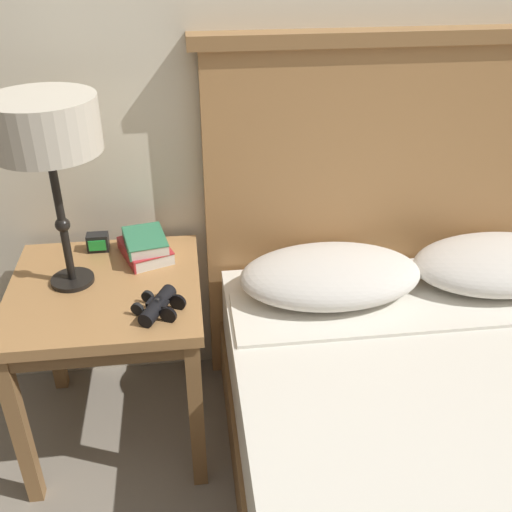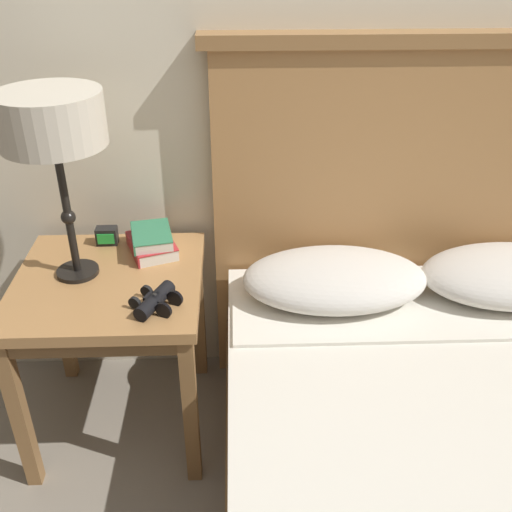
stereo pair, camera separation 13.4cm
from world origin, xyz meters
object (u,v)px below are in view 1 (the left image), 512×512
Objects in this scene: nightstand at (107,307)px; alarm_clock at (98,242)px; bed at (485,468)px; table_lamp at (45,130)px; book_on_nightstand at (145,251)px; binoculars_pair at (158,305)px; book_stacked_on_top at (144,241)px.

nightstand is 0.25m from alarm_clock.
bed is 3.38× the size of table_lamp.
bed is 8.46× the size of book_on_nightstand.
alarm_clock reaches higher than binoculars_pair.
table_lamp reaches higher than alarm_clock.
table_lamp is at bearing 152.40° from bed.
table_lamp is at bearing -149.61° from book_stacked_on_top.
book_stacked_on_top is at bearing 98.19° from binoculars_pair.
nightstand is at bearing -126.08° from book_on_nightstand.
table_lamp reaches higher than book_stacked_on_top.
bed is 1.20m from book_on_nightstand.
bed reaches higher than book_on_nightstand.
bed is 27.58× the size of alarm_clock.
book_on_nightstand is at bearing 31.06° from table_lamp.
nightstand is 0.23m from book_on_nightstand.
book_stacked_on_top is (0.00, -0.00, 0.04)m from book_on_nightstand.
book_on_nightstand is at bearing 53.92° from nightstand.
alarm_clock is at bearing 72.36° from table_lamp.
alarm_clock is (-0.20, 0.38, 0.01)m from binoculars_pair.
book_stacked_on_top is (0.22, 0.13, -0.42)m from table_lamp.
alarm_clock reaches higher than book_on_nightstand.
table_lamp is 0.56m from binoculars_pair.
table_lamp is 0.49m from alarm_clock.
book_on_nightstand is at bearing 139.78° from book_stacked_on_top.
book_stacked_on_top reaches higher than binoculars_pair.
alarm_clock is (-0.16, 0.06, 0.01)m from book_on_nightstand.
book_on_nightstand is 3.26× the size of alarm_clock.
table_lamp is at bearing 143.87° from binoculars_pair.
book_on_nightstand is 0.33m from binoculars_pair.
bed is 1.36m from alarm_clock.
bed reaches higher than table_lamp.
table_lamp reaches higher than binoculars_pair.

